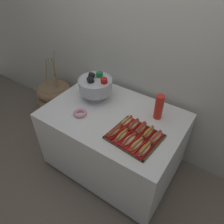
{
  "coord_description": "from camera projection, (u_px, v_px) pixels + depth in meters",
  "views": [
    {
      "loc": [
        0.86,
        -1.29,
        2.06
      ],
      "look_at": [
        -0.01,
        -0.02,
        0.79
      ],
      "focal_mm": 34.33,
      "sensor_mm": 36.0,
      "label": 1
    }
  ],
  "objects": [
    {
      "name": "floor_vase",
      "position": [
        56.0,
        103.0,
        2.97
      ],
      "size": [
        0.52,
        0.52,
        1.02
      ],
      "color": "#896B4C",
      "rests_on": "ground_plane"
    },
    {
      "name": "hot_dog_6",
      "position": [
        133.0,
        125.0,
        1.86
      ],
      "size": [
        0.07,
        0.16,
        0.06
      ],
      "color": "#B21414",
      "rests_on": "serving_tray"
    },
    {
      "name": "hot_dog_1",
      "position": [
        122.0,
        136.0,
        1.76
      ],
      "size": [
        0.07,
        0.18,
        0.06
      ],
      "color": "red",
      "rests_on": "serving_tray"
    },
    {
      "name": "hot_dog_2",
      "position": [
        129.0,
        140.0,
        1.73
      ],
      "size": [
        0.09,
        0.18,
        0.06
      ],
      "color": "red",
      "rests_on": "serving_tray"
    },
    {
      "name": "buffet_table",
      "position": [
        113.0,
        140.0,
        2.25
      ],
      "size": [
        1.31,
        0.89,
        0.75
      ],
      "color": "white",
      "rests_on": "ground_plane"
    },
    {
      "name": "hot_dog_4",
      "position": [
        145.0,
        149.0,
        1.65
      ],
      "size": [
        0.08,
        0.19,
        0.06
      ],
      "color": "#B21414",
      "rests_on": "serving_tray"
    },
    {
      "name": "hot_dog_7",
      "position": [
        140.0,
        129.0,
        1.82
      ],
      "size": [
        0.06,
        0.17,
        0.06
      ],
      "color": "red",
      "rests_on": "serving_tray"
    },
    {
      "name": "ground_plane",
      "position": [
        113.0,
        163.0,
        2.5
      ],
      "size": [
        10.0,
        10.0,
        0.0
      ],
      "primitive_type": "plane",
      "color": "#7A6B5B"
    },
    {
      "name": "hot_dog_3",
      "position": [
        137.0,
        145.0,
        1.69
      ],
      "size": [
        0.09,
        0.18,
        0.06
      ],
      "color": "red",
      "rests_on": "serving_tray"
    },
    {
      "name": "serving_tray",
      "position": [
        135.0,
        137.0,
        1.79
      ],
      "size": [
        0.44,
        0.4,
        0.01
      ],
      "color": "#56331E",
      "rests_on": "buffet_table"
    },
    {
      "name": "cup_stack",
      "position": [
        159.0,
        107.0,
        1.92
      ],
      "size": [
        0.08,
        0.08,
        0.24
      ],
      "color": "red",
      "rests_on": "buffet_table"
    },
    {
      "name": "hot_dog_0",
      "position": [
        115.0,
        131.0,
        1.8
      ],
      "size": [
        0.08,
        0.17,
        0.06
      ],
      "color": "red",
      "rests_on": "serving_tray"
    },
    {
      "name": "punch_bowl",
      "position": [
        96.0,
        85.0,
        2.14
      ],
      "size": [
        0.34,
        0.34,
        0.27
      ],
      "color": "silver",
      "rests_on": "buffet_table"
    },
    {
      "name": "hot_dog_9",
      "position": [
        156.0,
        137.0,
        1.75
      ],
      "size": [
        0.08,
        0.18,
        0.06
      ],
      "color": "red",
      "rests_on": "serving_tray"
    },
    {
      "name": "donut",
      "position": [
        80.0,
        113.0,
        2.01
      ],
      "size": [
        0.13,
        0.13,
        0.04
      ],
      "color": "pink",
      "rests_on": "buffet_table"
    },
    {
      "name": "hot_dog_8",
      "position": [
        148.0,
        133.0,
        1.79
      ],
      "size": [
        0.07,
        0.17,
        0.06
      ],
      "color": "#B21414",
      "rests_on": "serving_tray"
    },
    {
      "name": "back_wall",
      "position": [
        146.0,
        39.0,
        2.03
      ],
      "size": [
        6.0,
        0.1,
        2.6
      ],
      "primitive_type": "cube",
      "color": "beige",
      "rests_on": "ground_plane"
    },
    {
      "name": "hot_dog_5",
      "position": [
        126.0,
        122.0,
        1.9
      ],
      "size": [
        0.09,
        0.17,
        0.06
      ],
      "color": "red",
      "rests_on": "serving_tray"
    }
  ]
}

